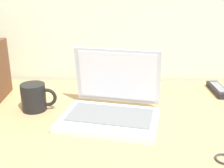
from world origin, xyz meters
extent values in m
cube|color=tan|center=(0.00, 0.00, 0.01)|extent=(1.60, 0.76, 0.03)
cube|color=silver|center=(-0.02, -0.03, 0.04)|extent=(0.35, 0.28, 0.02)
cube|color=slate|center=(-0.01, -0.02, 0.05)|extent=(0.29, 0.19, 0.00)
cube|color=silver|center=(0.01, 0.09, 0.15)|extent=(0.30, 0.10, 0.20)
cube|color=white|center=(0.01, 0.08, 0.15)|extent=(0.27, 0.08, 0.17)
cylinder|color=black|center=(-0.28, 0.06, 0.08)|extent=(0.09, 0.09, 0.10)
torus|color=black|center=(-0.24, 0.06, 0.08)|extent=(0.07, 0.01, 0.07)
cylinder|color=brown|center=(-0.28, 0.06, 0.12)|extent=(0.07, 0.07, 0.00)
cube|color=black|center=(0.42, 0.24, 0.04)|extent=(0.05, 0.16, 0.02)
cube|color=slate|center=(0.42, 0.24, 0.05)|extent=(0.04, 0.12, 0.00)
torus|color=#333338|center=(0.28, -0.23, 0.03)|extent=(0.06, 0.06, 0.01)
camera|label=1|loc=(0.01, -0.85, 0.46)|focal=45.34mm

